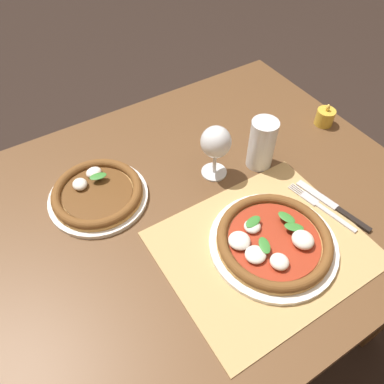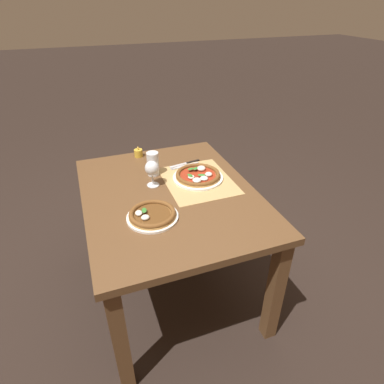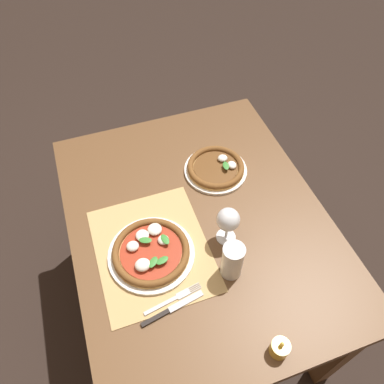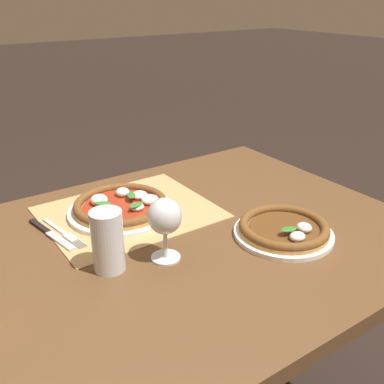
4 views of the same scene
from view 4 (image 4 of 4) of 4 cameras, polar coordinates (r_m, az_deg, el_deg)
name	(u,v)px [view 4 (image 4 of 4)]	position (r m, az deg, el deg)	size (l,w,h in m)	color
dining_table	(188,269)	(1.23, -0.52, -9.77)	(1.18, 0.93, 0.74)	brown
paper_placemat	(129,212)	(1.29, -7.99, -2.56)	(0.46, 0.38, 0.00)	tan
pizza_near	(121,206)	(1.28, -8.96, -1.78)	(0.30, 0.30, 0.05)	white
pizza_far	(284,229)	(1.18, 11.62, -4.67)	(0.26, 0.26, 0.05)	white
wine_glass	(165,219)	(1.02, -3.49, -3.42)	(0.08, 0.08, 0.16)	silver
pint_glass	(108,242)	(1.02, -10.64, -6.28)	(0.07, 0.07, 0.15)	silver
fork	(63,233)	(1.21, -16.01, -4.99)	(0.05, 0.20, 0.00)	#B7B7BC
knife	(51,234)	(1.22, -17.44, -5.11)	(0.06, 0.21, 0.01)	black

